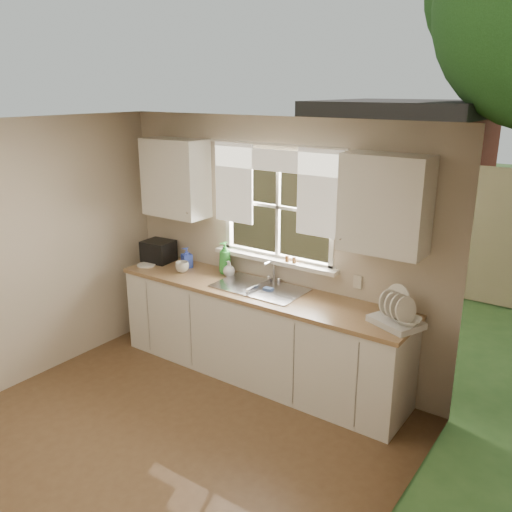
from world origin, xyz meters
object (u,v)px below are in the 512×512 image
Objects in this scene: dish_rack at (397,316)px; black_appliance at (159,251)px; soap_bottle_a at (225,258)px; cup at (182,267)px.

black_appliance is (-2.78, 0.10, 0.04)m from dish_rack.
soap_bottle_a is 2.36× the size of cup.
soap_bottle_a is at bearing 1.62° from black_appliance.
dish_rack is 1.51× the size of black_appliance.
soap_bottle_a reaches higher than black_appliance.
dish_rack is at bearing -7.11° from black_appliance.
black_appliance reaches higher than cup.
soap_bottle_a is at bearing 174.09° from dish_rack.
soap_bottle_a reaches higher than dish_rack.
cup is at bearing -20.66° from black_appliance.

